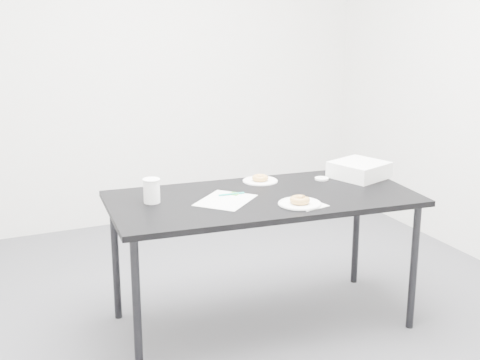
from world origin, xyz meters
name	(u,v)px	position (x,y,z in m)	size (l,w,h in m)	color
floor	(231,325)	(0.00, 0.00, 0.00)	(4.00, 4.00, 0.00)	#45454A
wall_back	(128,57)	(0.00, 2.00, 1.35)	(4.00, 0.02, 2.70)	white
table	(263,206)	(0.18, -0.04, 0.70)	(1.73, 0.93, 0.76)	black
scorecard	(225,200)	(-0.04, -0.03, 0.76)	(0.25, 0.31, 0.00)	white
logo_patch	(234,194)	(0.05, 0.05, 0.76)	(0.05, 0.05, 0.00)	green
pen	(231,194)	(0.02, 0.04, 0.77)	(0.01, 0.01, 0.15)	#0D9988
napkin	(308,205)	(0.32, -0.29, 0.76)	(0.16, 0.16, 0.00)	white
plate_near	(300,204)	(0.28, -0.26, 0.77)	(0.23, 0.23, 0.01)	white
donut_near	(300,200)	(0.28, -0.26, 0.79)	(0.11, 0.11, 0.04)	#C97E3F
plate_far	(260,181)	(0.29, 0.23, 0.76)	(0.20, 0.20, 0.01)	white
donut_far	(260,178)	(0.29, 0.23, 0.78)	(0.10, 0.10, 0.03)	#C97E3F
coffee_cup	(152,191)	(-0.41, 0.10, 0.82)	(0.09, 0.09, 0.13)	white
cup_lid	(322,179)	(0.64, 0.12, 0.76)	(0.08, 0.08, 0.01)	white
bakery_box	(359,170)	(0.87, 0.07, 0.81)	(0.28, 0.28, 0.09)	white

